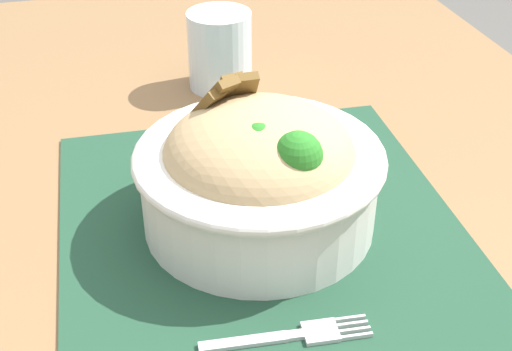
% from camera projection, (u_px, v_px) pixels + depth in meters
% --- Properties ---
extents(table, '(1.34, 0.84, 0.76)m').
position_uv_depth(table, '(264.00, 298.00, 0.66)').
color(table, olive).
rests_on(table, ground_plane).
extents(placemat, '(0.42, 0.36, 0.00)m').
position_uv_depth(placemat, '(262.00, 235.00, 0.62)').
color(placemat, '#1E422D').
rests_on(placemat, table).
extents(bowl, '(0.22, 0.22, 0.13)m').
position_uv_depth(bowl, '(256.00, 172.00, 0.60)').
color(bowl, silver).
rests_on(bowl, placemat).
extents(fork, '(0.02, 0.13, 0.00)m').
position_uv_depth(fork, '(294.00, 335.00, 0.52)').
color(fork, '#BDBDBD').
rests_on(fork, placemat).
extents(drinking_glass, '(0.08, 0.08, 0.09)m').
position_uv_depth(drinking_glass, '(220.00, 55.00, 0.84)').
color(drinking_glass, silver).
rests_on(drinking_glass, table).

